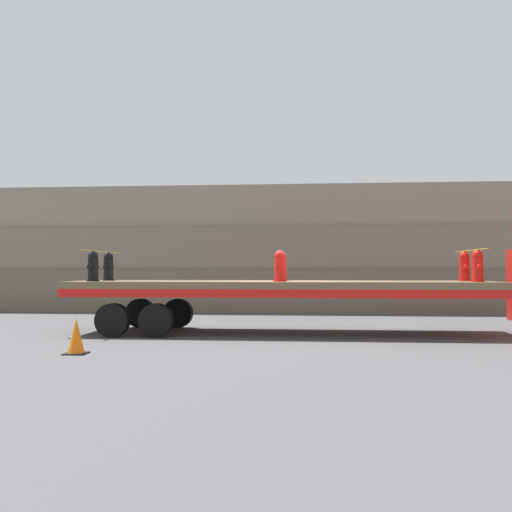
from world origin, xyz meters
The scene contains 12 objects.
ground_plane centered at (0.00, 0.00, 0.00)m, with size 120.00×120.00×0.00m, color #474749.
rock_cliff centered at (0.00, 8.28, 2.42)m, with size 60.00×3.30×4.85m.
flatbed_trailer centered at (-0.48, 0.00, 1.11)m, with size 10.59×2.64×1.32m.
fire_hydrant_black_near_0 centered at (-4.69, -0.56, 1.69)m, with size 0.32×0.54×0.76m.
fire_hydrant_black_far_0 centered at (-4.69, 0.56, 1.69)m, with size 0.32×0.54×0.76m.
fire_hydrant_red_near_1 centered at (0.00, -0.56, 1.69)m, with size 0.32×0.54×0.76m.
fire_hydrant_red_far_1 centered at (0.00, 0.56, 1.69)m, with size 0.32×0.54×0.76m.
fire_hydrant_red_near_2 centered at (4.69, -0.56, 1.69)m, with size 0.32×0.54×0.76m.
fire_hydrant_red_far_2 centered at (4.69, 0.56, 1.69)m, with size 0.32×0.54×0.76m.
cargo_strap_rear centered at (-4.69, 0.00, 2.09)m, with size 0.05×2.74×0.01m.
cargo_strap_middle centered at (4.69, 0.00, 2.09)m, with size 0.05×2.74×0.01m.
traffic_cone centered at (-3.74, -3.88, 0.33)m, with size 0.41×0.41×0.68m.
Camera 1 is at (0.63, -14.46, 1.60)m, focal length 40.00 mm.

